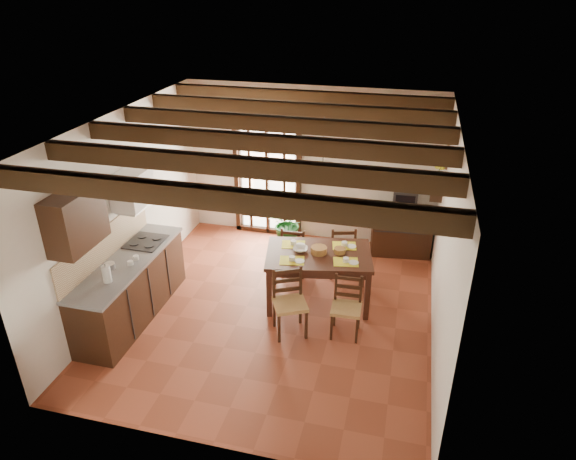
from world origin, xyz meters
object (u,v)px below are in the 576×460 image
(dining_table, at_px, (319,259))
(potted_plant, at_px, (289,222))
(chair_near_left, at_px, (290,314))
(chair_far_left, at_px, (295,258))
(pendant_lamp, at_px, (323,169))
(sideboard, at_px, (401,231))
(chair_far_right, at_px, (341,259))
(kitchen_counter, at_px, (131,287))
(crt_tv, at_px, (405,199))
(chair_near_right, at_px, (346,317))

(dining_table, xyz_separation_m, potted_plant, (-0.80, 1.40, -0.15))
(chair_near_left, distance_m, chair_far_left, 1.56)
(chair_far_left, relative_size, pendant_lamp, 1.04)
(dining_table, relative_size, sideboard, 1.66)
(chair_near_left, xyz_separation_m, potted_plant, (-0.57, 2.24, 0.27))
(chair_far_right, bearing_deg, kitchen_counter, 17.87)
(kitchen_counter, relative_size, pendant_lamp, 2.66)
(chair_near_left, distance_m, sideboard, 2.98)
(sideboard, distance_m, potted_plant, 1.97)
(potted_plant, bearing_deg, kitchen_counter, -125.49)
(sideboard, bearing_deg, kitchen_counter, -148.88)
(chair_far_left, bearing_deg, chair_near_left, 100.15)
(chair_near_left, xyz_separation_m, crt_tv, (1.36, 2.65, 0.75))
(dining_table, bearing_deg, chair_far_left, 116.14)
(kitchen_counter, height_order, sideboard, kitchen_counter)
(sideboard, height_order, crt_tv, crt_tv)
(chair_far_right, height_order, potted_plant, potted_plant)
(kitchen_counter, relative_size, chair_near_left, 2.39)
(chair_far_left, bearing_deg, crt_tv, -146.74)
(chair_near_left, height_order, chair_far_right, chair_near_left)
(potted_plant, bearing_deg, chair_near_left, -75.75)
(chair_near_left, xyz_separation_m, chair_far_left, (-0.30, 1.53, -0.02))
(chair_near_left, bearing_deg, chair_near_right, -14.95)
(dining_table, xyz_separation_m, chair_near_left, (-0.23, -0.84, -0.42))
(chair_near_left, relative_size, chair_near_right, 1.10)
(kitchen_counter, height_order, pendant_lamp, pendant_lamp)
(dining_table, xyz_separation_m, sideboard, (1.13, 1.82, -0.29))
(chair_far_right, bearing_deg, potted_plant, -45.02)
(chair_near_left, xyz_separation_m, sideboard, (1.36, 2.65, 0.13))
(kitchen_counter, bearing_deg, crt_tv, 37.74)
(chair_near_left, bearing_deg, potted_plant, 78.34)
(kitchen_counter, distance_m, dining_table, 2.72)
(chair_near_right, distance_m, potted_plant, 2.49)
(dining_table, height_order, potted_plant, potted_plant)
(sideboard, xyz_separation_m, crt_tv, (0.00, -0.01, 0.62))
(kitchen_counter, bearing_deg, chair_far_left, 40.52)
(pendant_lamp, bearing_deg, chair_near_right, -56.50)
(potted_plant, height_order, pendant_lamp, pendant_lamp)
(dining_table, height_order, pendant_lamp, pendant_lamp)
(chair_near_right, relative_size, chair_far_right, 0.95)
(kitchen_counter, xyz_separation_m, chair_near_right, (3.04, 0.32, -0.20))
(kitchen_counter, xyz_separation_m, chair_far_right, (2.74, 1.85, -0.19))
(potted_plant, bearing_deg, chair_far_left, -69.04)
(chair_near_right, bearing_deg, sideboard, 74.36)
(dining_table, height_order, chair_near_right, chair_near_right)
(kitchen_counter, relative_size, chair_far_right, 2.49)
(chair_far_right, distance_m, potted_plant, 1.20)
(crt_tv, bearing_deg, chair_near_left, -119.81)
(chair_near_left, bearing_deg, kitchen_counter, 158.40)
(kitchen_counter, xyz_separation_m, chair_near_left, (2.29, 0.17, -0.18))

